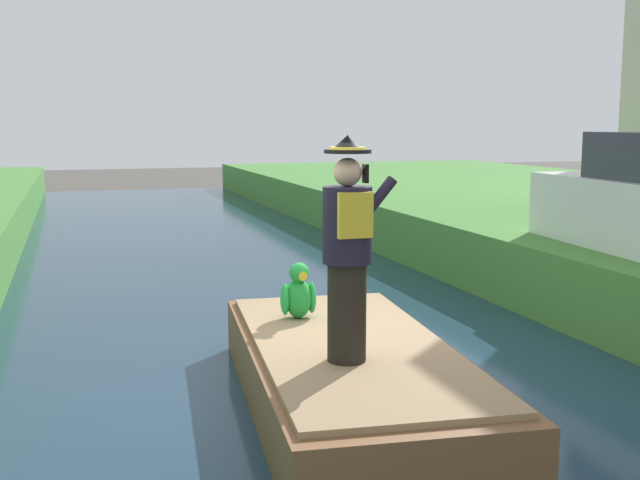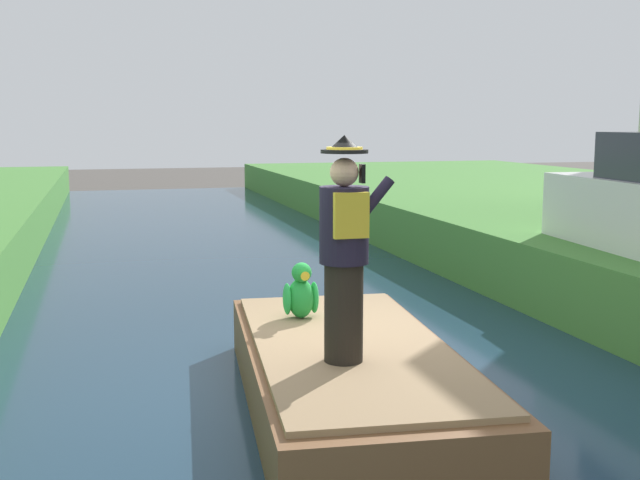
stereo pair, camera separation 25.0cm
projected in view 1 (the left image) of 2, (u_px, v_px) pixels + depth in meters
The scene contains 5 objects.
ground_plane at pixel (334, 401), 7.54m from camera, with size 80.00×80.00×0.00m, color #4C4742.
canal_water at pixel (334, 396), 7.53m from camera, with size 6.68×48.00×0.10m, color #1E384C.
boat at pixel (350, 376), 7.05m from camera, with size 2.19×4.35×0.61m.
person_pirate at pixel (348, 250), 6.33m from camera, with size 0.61×0.42×1.85m.
parrot_plush at pixel (298, 294), 7.85m from camera, with size 0.36×0.35×0.57m.
Camera 1 is at (-2.30, -6.85, 2.66)m, focal length 44.02 mm.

